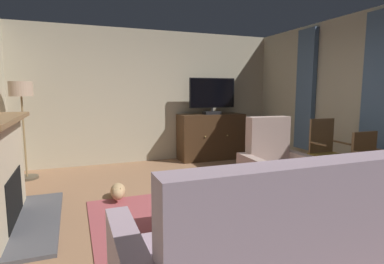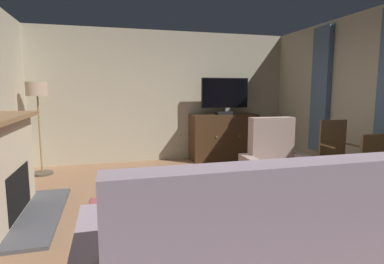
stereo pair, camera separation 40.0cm
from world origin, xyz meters
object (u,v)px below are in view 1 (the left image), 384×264
object	(u,v)px
side_chair_beside_plant	(372,164)
side_chair_far_end	(327,151)
television	(212,95)
coffee_table	(202,195)
tv_remote	(213,183)
cat	(118,191)
sofa_floral	(283,262)
armchair_angled_to_table	(277,177)
floor_lamp	(22,103)
folded_newspaper	(198,189)
tv_cabinet	(211,138)

from	to	relation	value
side_chair_beside_plant	side_chair_far_end	xyz separation A→B (m)	(0.01, 0.81, 0.03)
television	coffee_table	size ratio (longest dim) A/B	1.14
tv_remote	cat	size ratio (longest dim) A/B	0.25
side_chair_beside_plant	cat	world-z (taller)	side_chair_beside_plant
sofa_floral	coffee_table	bearing A→B (deg)	91.73
television	tv_remote	xyz separation A→B (m)	(-1.36, -3.01, -0.91)
armchair_angled_to_table	side_chair_far_end	xyz separation A→B (m)	(1.21, 0.40, 0.19)
cat	floor_lamp	xyz separation A→B (m)	(-1.30, 1.55, 1.17)
folded_newspaper	sofa_floral	bearing A→B (deg)	-98.72
tv_remote	side_chair_far_end	bearing A→B (deg)	-113.69
armchair_angled_to_table	floor_lamp	distance (m)	4.16
tv_cabinet	tv_remote	distance (m)	3.35
folded_newspaper	cat	xyz separation A→B (m)	(-0.65, 1.31, -0.35)
side_chair_far_end	cat	world-z (taller)	side_chair_far_end
coffee_table	tv_remote	world-z (taller)	tv_remote
side_chair_far_end	tv_remote	bearing A→B (deg)	-162.75
floor_lamp	television	bearing A→B (deg)	4.17
television	coffee_table	world-z (taller)	television
armchair_angled_to_table	side_chair_beside_plant	distance (m)	1.28
folded_newspaper	cat	world-z (taller)	folded_newspaper
cat	side_chair_beside_plant	bearing A→B (deg)	-22.31
television	side_chair_beside_plant	world-z (taller)	television
coffee_table	side_chair_beside_plant	distance (m)	2.47
armchair_angled_to_table	side_chair_beside_plant	world-z (taller)	armchair_angled_to_table
television	cat	world-z (taller)	television
cat	folded_newspaper	bearing A→B (deg)	-63.72
television	sofa_floral	size ratio (longest dim) A/B	0.47
armchair_angled_to_table	side_chair_beside_plant	size ratio (longest dim) A/B	1.21
side_chair_beside_plant	cat	bearing A→B (deg)	157.69
tv_cabinet	side_chair_beside_plant	size ratio (longest dim) A/B	1.52
side_chair_beside_plant	floor_lamp	bearing A→B (deg)	147.39
folded_newspaper	side_chair_beside_plant	distance (m)	2.50
armchair_angled_to_table	television	bearing A→B (deg)	83.85
side_chair_far_end	floor_lamp	bearing A→B (deg)	155.38
side_chair_beside_plant	armchair_angled_to_table	bearing A→B (deg)	161.27
side_chair_far_end	sofa_floral	bearing A→B (deg)	-138.78
folded_newspaper	coffee_table	bearing A→B (deg)	-43.55
television	floor_lamp	size ratio (longest dim) A/B	0.63
sofa_floral	side_chair_beside_plant	distance (m)	2.77
folded_newspaper	sofa_floral	xyz separation A→B (m)	(0.07, -1.31, -0.10)
tv_remote	sofa_floral	xyz separation A→B (m)	(-0.16, -1.43, -0.11)
coffee_table	sofa_floral	distance (m)	1.29
folded_newspaper	floor_lamp	world-z (taller)	floor_lamp
folded_newspaper	sofa_floral	size ratio (longest dim) A/B	0.14
television	tv_remote	distance (m)	3.42
tv_remote	side_chair_far_end	xyz separation A→B (m)	(2.28, 0.71, 0.07)
tv_cabinet	side_chair_far_end	size ratio (longest dim) A/B	1.36
tv_cabinet	television	bearing A→B (deg)	-90.00
television	sofa_floral	distance (m)	4.79
side_chair_far_end	tv_cabinet	bearing A→B (deg)	111.33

